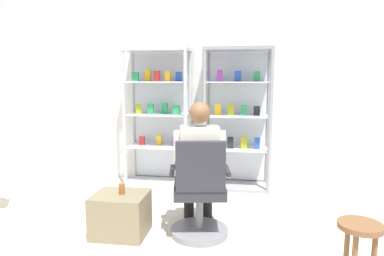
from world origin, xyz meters
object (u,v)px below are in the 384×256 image
(display_cabinet_right, at_px, (237,118))
(storage_crate, at_px, (121,214))
(display_cabinet_left, at_px, (159,116))
(tea_glass, at_px, (122,189))
(seated_shopkeeper, at_px, (199,160))
(office_chair, at_px, (200,197))
(wooden_stool, at_px, (360,236))

(display_cabinet_right, height_order, storage_crate, display_cabinet_right)
(display_cabinet_left, relative_size, tea_glass, 17.99)
(display_cabinet_left, height_order, seated_shopkeeper, display_cabinet_left)
(display_cabinet_right, distance_m, office_chair, 1.75)
(display_cabinet_right, distance_m, wooden_stool, 2.44)
(seated_shopkeeper, height_order, tea_glass, seated_shopkeeper)
(display_cabinet_right, relative_size, storage_crate, 3.74)
(storage_crate, bearing_deg, tea_glass, 15.88)
(tea_glass, bearing_deg, display_cabinet_right, 58.11)
(storage_crate, distance_m, tea_glass, 0.26)
(tea_glass, bearing_deg, display_cabinet_left, 91.83)
(office_chair, height_order, seated_shopkeeper, seated_shopkeeper)
(display_cabinet_right, distance_m, storage_crate, 2.13)
(wooden_stool, bearing_deg, office_chair, 156.67)
(office_chair, relative_size, seated_shopkeeper, 0.74)
(display_cabinet_right, height_order, office_chair, display_cabinet_right)
(office_chair, xyz_separation_m, storage_crate, (-0.76, -0.06, -0.19))
(display_cabinet_left, xyz_separation_m, wooden_stool, (2.05, -2.16, -0.61))
(display_cabinet_left, relative_size, seated_shopkeeper, 1.47)
(storage_crate, distance_m, wooden_stool, 2.08)
(display_cabinet_right, distance_m, seated_shopkeeper, 1.52)
(seated_shopkeeper, bearing_deg, wooden_stool, -28.71)
(display_cabinet_left, relative_size, office_chair, 1.98)
(office_chair, xyz_separation_m, tea_glass, (-0.74, -0.06, 0.07))
(seated_shopkeeper, height_order, storage_crate, seated_shopkeeper)
(storage_crate, xyz_separation_m, tea_glass, (0.02, 0.01, 0.26))
(display_cabinet_left, bearing_deg, wooden_stool, -46.53)
(office_chair, bearing_deg, wooden_stool, -23.33)
(display_cabinet_right, height_order, wooden_stool, display_cabinet_right)
(seated_shopkeeper, xyz_separation_m, wooden_stool, (1.28, -0.70, -0.35))
(seated_shopkeeper, relative_size, wooden_stool, 2.81)
(display_cabinet_left, distance_m, storage_crate, 1.85)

